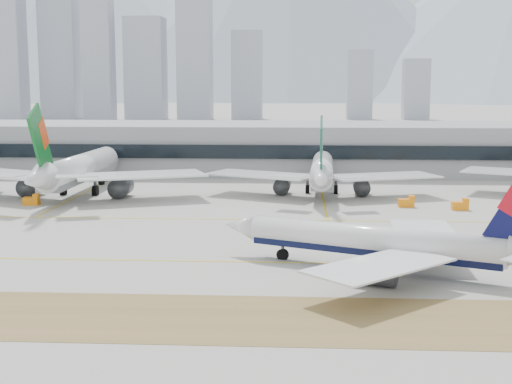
# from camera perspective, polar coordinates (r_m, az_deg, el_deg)

# --- Properties ---
(ground) EXTENTS (3000.00, 3000.00, 0.00)m
(ground) POSITION_cam_1_polar(r_m,az_deg,el_deg) (116.16, -4.47, -4.94)
(ground) COLOR #99968F
(ground) RESTS_ON ground
(taxiing_airliner) EXTENTS (49.58, 42.10, 17.69)m
(taxiing_airliner) POSITION_cam_1_polar(r_m,az_deg,el_deg) (105.47, 10.27, -4.07)
(taxiing_airliner) COLOR white
(taxiing_airliner) RESTS_ON ground
(widebody_eva) EXTENTS (66.63, 64.97, 23.74)m
(widebody_eva) POSITION_cam_1_polar(r_m,az_deg,el_deg) (180.43, -14.12, 1.68)
(widebody_eva) COLOR white
(widebody_eva) RESTS_ON ground
(widebody_cathay) EXTENTS (58.52, 57.23, 20.87)m
(widebody_cathay) POSITION_cam_1_polar(r_m,az_deg,el_deg) (178.85, 5.29, 1.60)
(widebody_cathay) COLOR white
(widebody_cathay) RESTS_ON ground
(terminal) EXTENTS (280.00, 43.10, 15.00)m
(terminal) POSITION_cam_1_polar(r_m,az_deg,el_deg) (228.11, -0.59, 3.62)
(terminal) COLOR gray
(terminal) RESTS_ON ground
(gse_c) EXTENTS (3.55, 2.00, 2.60)m
(gse_c) POSITION_cam_1_polar(r_m,az_deg,el_deg) (163.22, 11.98, -0.81)
(gse_c) COLOR orange
(gse_c) RESTS_ON ground
(gse_extra) EXTENTS (3.55, 2.00, 2.60)m
(gse_extra) POSITION_cam_1_polar(r_m,az_deg,el_deg) (162.19, 16.06, -1.02)
(gse_extra) COLOR orange
(gse_extra) RESTS_ON ground
(gse_b) EXTENTS (3.55, 2.00, 2.60)m
(gse_b) POSITION_cam_1_polar(r_m,az_deg,el_deg) (170.07, -17.48, -0.65)
(gse_b) COLOR orange
(gse_b) RESTS_ON ground
(city_skyline) EXTENTS (342.00, 49.80, 140.00)m
(city_skyline) POSITION_cam_1_polar(r_m,az_deg,el_deg) (578.85, -9.04, 10.68)
(city_skyline) COLOR #999EAE
(city_skyline) RESTS_ON ground
(mountain_ridge) EXTENTS (2830.00, 1120.00, 470.00)m
(mountain_ridge) POSITION_cam_1_polar(r_m,az_deg,el_deg) (1524.03, 4.09, 14.34)
(mountain_ridge) COLOR #9EA8B7
(mountain_ridge) RESTS_ON ground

